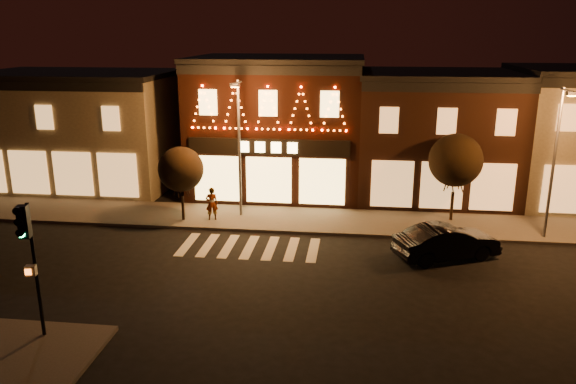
% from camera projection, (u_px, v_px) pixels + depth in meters
% --- Properties ---
extents(ground, '(120.00, 120.00, 0.00)m').
position_uv_depth(ground, '(231.00, 284.00, 22.57)').
color(ground, black).
rests_on(ground, ground).
extents(sidewalk_far, '(44.00, 4.00, 0.15)m').
position_uv_depth(sidewalk_far, '(300.00, 220.00, 29.94)').
color(sidewalk_far, '#47423D').
rests_on(sidewalk_far, ground).
extents(building_left, '(12.20, 8.28, 7.30)m').
position_uv_depth(building_left, '(80.00, 129.00, 36.43)').
color(building_left, '#756B53').
rests_on(building_left, ground).
extents(building_pulp, '(10.20, 8.34, 8.30)m').
position_uv_depth(building_pulp, '(278.00, 125.00, 34.74)').
color(building_pulp, black).
rests_on(building_pulp, ground).
extents(building_right_a, '(9.20, 8.28, 7.50)m').
position_uv_depth(building_right_a, '(435.00, 135.00, 33.75)').
color(building_right_a, '#351B12').
rests_on(building_right_a, ground).
extents(traffic_signal_near, '(0.37, 0.48, 4.55)m').
position_uv_depth(traffic_signal_near, '(29.00, 245.00, 17.51)').
color(traffic_signal_near, black).
rests_on(traffic_signal_near, sidewalk_near).
extents(streetlamp_mid, '(0.48, 1.66, 7.24)m').
position_uv_depth(streetlamp_mid, '(239.00, 138.00, 29.14)').
color(streetlamp_mid, '#59595E').
rests_on(streetlamp_mid, sidewalk_far).
extents(streetlamp_right, '(0.47, 1.65, 7.19)m').
position_uv_depth(streetlamp_right, '(556.00, 153.00, 25.93)').
color(streetlamp_right, '#59595E').
rests_on(streetlamp_right, sidewalk_far).
extents(tree_left, '(2.34, 2.34, 3.91)m').
position_uv_depth(tree_left, '(181.00, 169.00, 29.02)').
color(tree_left, black).
rests_on(tree_left, sidewalk_far).
extents(tree_right, '(2.75, 2.75, 4.60)m').
position_uv_depth(tree_right, '(456.00, 160.00, 28.87)').
color(tree_right, black).
rests_on(tree_right, sidewalk_far).
extents(dark_sedan, '(4.94, 3.37, 1.54)m').
position_uv_depth(dark_sedan, '(447.00, 242.00, 24.89)').
color(dark_sedan, black).
rests_on(dark_sedan, ground).
extents(pedestrian, '(0.72, 0.56, 1.76)m').
position_uv_depth(pedestrian, '(212.00, 204.00, 29.55)').
color(pedestrian, gray).
rests_on(pedestrian, sidewalk_far).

